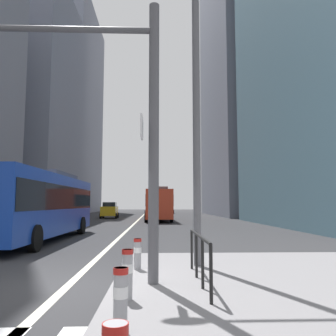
% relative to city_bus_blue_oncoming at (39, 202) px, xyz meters
% --- Properties ---
extents(ground_plane, '(160.00, 160.00, 0.00)m').
position_rel_city_bus_blue_oncoming_xyz_m(ground_plane, '(3.70, 10.74, -1.84)').
color(ground_plane, '#303033').
extents(lane_centre_line, '(0.20, 80.00, 0.01)m').
position_rel_city_bus_blue_oncoming_xyz_m(lane_centre_line, '(3.70, 20.74, -1.83)').
color(lane_centre_line, beige).
rests_on(lane_centre_line, ground).
extents(office_tower_left_mid, '(12.82, 18.22, 29.69)m').
position_rel_city_bus_blue_oncoming_xyz_m(office_tower_left_mid, '(-12.30, 28.98, 13.01)').
color(office_tower_left_mid, slate).
rests_on(office_tower_left_mid, ground).
extents(office_tower_left_far, '(10.24, 24.09, 41.62)m').
position_rel_city_bus_blue_oncoming_xyz_m(office_tower_left_far, '(-12.30, 52.97, 18.97)').
color(office_tower_left_far, slate).
rests_on(office_tower_left_far, ground).
extents(office_tower_right_mid, '(12.79, 24.16, 49.31)m').
position_rel_city_bus_blue_oncoming_xyz_m(office_tower_right_mid, '(20.70, 35.99, 22.82)').
color(office_tower_right_mid, slate).
rests_on(office_tower_right_mid, ground).
extents(office_tower_right_far, '(11.22, 16.17, 54.32)m').
position_rel_city_bus_blue_oncoming_xyz_m(office_tower_right_far, '(20.70, 60.27, 25.32)').
color(office_tower_right_far, '#9E9EA3').
rests_on(office_tower_right_far, ground).
extents(city_bus_blue_oncoming, '(2.84, 11.70, 3.40)m').
position_rel_city_bus_blue_oncoming_xyz_m(city_bus_blue_oncoming, '(0.00, 0.00, 0.00)').
color(city_bus_blue_oncoming, '#14389E').
rests_on(city_bus_blue_oncoming, ground).
extents(city_bus_red_receding, '(2.94, 11.34, 3.40)m').
position_rel_city_bus_blue_oncoming_xyz_m(city_bus_red_receding, '(5.77, 19.68, -0.00)').
color(city_bus_red_receding, red).
rests_on(city_bus_red_receding, ground).
extents(car_oncoming_mid, '(2.13, 4.09, 1.94)m').
position_rel_city_bus_blue_oncoming_xyz_m(car_oncoming_mid, '(-0.04, 25.82, -0.85)').
color(car_oncoming_mid, gold).
rests_on(car_oncoming_mid, ground).
extents(car_receding_near, '(2.06, 4.01, 1.94)m').
position_rel_city_bus_blue_oncoming_xyz_m(car_receding_near, '(7.83, 46.33, -0.85)').
color(car_receding_near, '#232838').
rests_on(car_receding_near, ground).
extents(traffic_signal_gantry, '(5.91, 0.65, 6.00)m').
position_rel_city_bus_blue_oncoming_xyz_m(traffic_signal_gantry, '(3.59, -9.65, 2.26)').
color(traffic_signal_gantry, '#515156').
rests_on(traffic_signal_gantry, median_island).
extents(street_lamp_post, '(5.50, 0.32, 8.00)m').
position_rel_city_bus_blue_oncoming_xyz_m(street_lamp_post, '(6.70, -7.62, 3.45)').
color(street_lamp_post, '#56565B').
rests_on(street_lamp_post, median_island).
extents(bollard_left, '(0.20, 0.20, 0.80)m').
position_rel_city_bus_blue_oncoming_xyz_m(bollard_left, '(5.15, -12.31, -1.24)').
color(bollard_left, '#99999E').
rests_on(bollard_left, median_island).
extents(bollard_right, '(0.20, 0.20, 0.84)m').
position_rel_city_bus_blue_oncoming_xyz_m(bollard_right, '(5.11, -10.80, -1.22)').
color(bollard_right, '#99999E').
rests_on(bollard_right, median_island).
extents(bollard_back, '(0.20, 0.20, 0.75)m').
position_rel_city_bus_blue_oncoming_xyz_m(bollard_back, '(5.14, -8.05, -1.27)').
color(bollard_back, '#99999E').
rests_on(bollard_back, median_island).
extents(pedestrian_railing, '(0.06, 3.11, 0.98)m').
position_rel_city_bus_blue_oncoming_xyz_m(pedestrian_railing, '(6.50, -9.59, -1.00)').
color(pedestrian_railing, black).
rests_on(pedestrian_railing, median_island).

